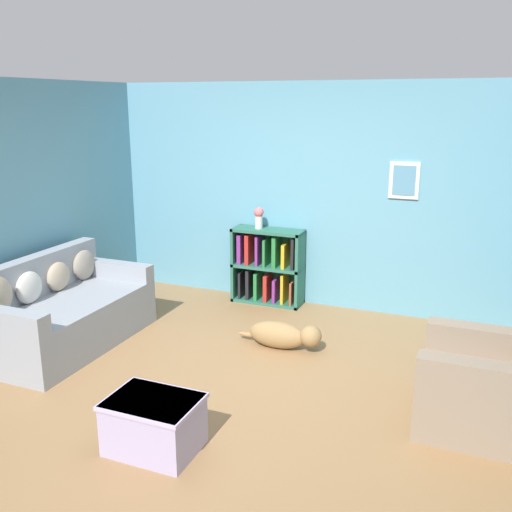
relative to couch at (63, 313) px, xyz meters
name	(u,v)px	position (x,y,z in m)	size (l,w,h in m)	color
ground_plane	(239,383)	(1.97, -0.10, -0.33)	(14.00, 14.00, 0.00)	#997047
wall_back	(316,197)	(1.97, 2.15, 0.97)	(5.60, 0.13, 2.60)	#609EB7
couch	(63,313)	(0.00, 0.00, 0.00)	(0.92, 1.77, 0.88)	#9399A3
bookshelf	(268,267)	(1.45, 1.94, 0.12)	(0.86, 0.30, 0.91)	#2D6B56
recliner_chair	(492,382)	(3.99, -0.02, 0.04)	(0.89, 0.87, 1.08)	gray
coffee_table	(154,423)	(1.82, -1.22, -0.12)	(0.64, 0.47, 0.39)	#ADA3CC
dog	(284,335)	(2.09, 0.73, -0.19)	(0.89, 0.24, 0.28)	#9E7A4C
vase	(259,217)	(1.34, 1.93, 0.73)	(0.12, 0.12, 0.26)	silver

